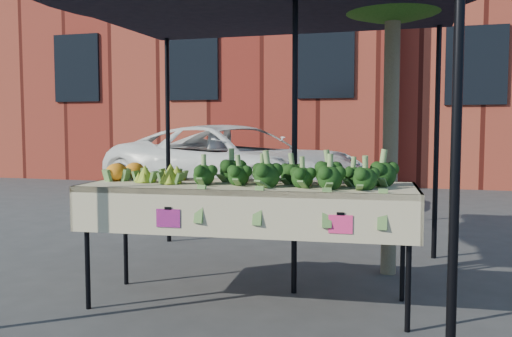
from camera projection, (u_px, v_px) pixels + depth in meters
name	position (u px, v px, depth m)	size (l,w,h in m)	color
ground	(217.00, 307.00, 4.06)	(90.00, 90.00, 0.00)	#2F2F31
table	(248.00, 245.00, 4.08)	(2.46, 0.99, 0.90)	beige
canopy	(254.00, 120.00, 4.48)	(3.16, 3.16, 2.74)	black
broccoli_heap	(293.00, 170.00, 3.97)	(1.44, 0.54, 0.22)	black
romanesco_cluster	(167.00, 170.00, 4.26)	(0.40, 0.54, 0.17)	#A6B925
cauliflower_pair	(126.00, 170.00, 4.39)	(0.20, 0.40, 0.15)	orange
vehicle	(234.00, 61.00, 9.26)	(2.22, 1.34, 4.82)	white
street_tree	(392.00, 53.00, 4.84)	(1.99, 1.99, 3.91)	#1E4C14
building_left	(198.00, 19.00, 16.60)	(12.00, 8.00, 9.00)	maroon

